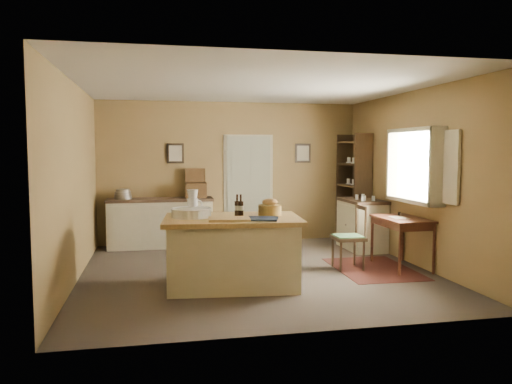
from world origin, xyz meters
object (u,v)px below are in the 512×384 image
desk_chair (348,238)px  shelving_unit (356,189)px  work_island (232,250)px  right_cabinet (362,224)px  sideboard (161,221)px  writing_desk (402,224)px

desk_chair → shelving_unit: shelving_unit is taller
work_island → desk_chair: size_ratio=1.99×
right_cabinet → shelving_unit: bearing=76.8°
sideboard → shelving_unit: shelving_unit is taller
sideboard → right_cabinet: 3.66m
desk_chair → right_cabinet: right_cabinet is taller
sideboard → writing_desk: 4.28m
writing_desk → right_cabinet: size_ratio=0.94×
sideboard → shelving_unit: size_ratio=0.92×
right_cabinet → shelving_unit: (0.15, 0.66, 0.58)m
work_island → writing_desk: work_island is taller
sideboard → right_cabinet: bearing=-14.6°
writing_desk → desk_chair: desk_chair is taller
work_island → writing_desk: size_ratio=1.87×
sideboard → writing_desk: bearing=-34.1°
desk_chair → right_cabinet: bearing=60.1°
right_cabinet → sideboard: bearing=165.4°
sideboard → right_cabinet: sideboard is taller
sideboard → desk_chair: 3.57m
work_island → shelving_unit: (2.82, 2.62, 0.56)m
right_cabinet → shelving_unit: 0.90m
work_island → sideboard: (-0.87, 2.88, -0.00)m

